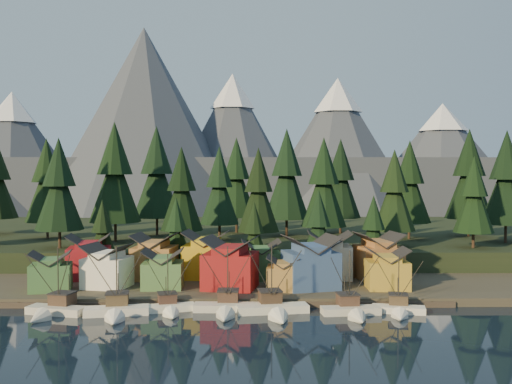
{
  "coord_description": "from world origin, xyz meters",
  "views": [
    {
      "loc": [
        4.5,
        -83.57,
        23.6
      ],
      "look_at": [
        5.31,
        30.0,
        19.63
      ],
      "focal_mm": 40.0,
      "sensor_mm": 36.0,
      "label": 1
    }
  ],
  "objects_px": {
    "boat_2": "(169,300)",
    "boat_4": "(274,301)",
    "house_back_0": "(89,256)",
    "boat_3": "(227,300)",
    "boat_1": "(116,302)",
    "house_front_0": "(51,270)",
    "house_back_1": "(154,255)",
    "house_front_1": "(107,265)",
    "boat_6": "(399,301)",
    "boat_5": "(352,302)",
    "boat_0": "(52,301)"
  },
  "relations": [
    {
      "from": "boat_2",
      "to": "boat_4",
      "type": "relative_size",
      "value": 0.8
    },
    {
      "from": "house_back_0",
      "to": "boat_3",
      "type": "bearing_deg",
      "value": -46.7
    },
    {
      "from": "boat_1",
      "to": "boat_4",
      "type": "height_order",
      "value": "boat_4"
    },
    {
      "from": "house_front_0",
      "to": "house_back_1",
      "type": "relative_size",
      "value": 0.91
    },
    {
      "from": "boat_4",
      "to": "house_front_0",
      "type": "distance_m",
      "value": 43.21
    },
    {
      "from": "boat_1",
      "to": "house_front_1",
      "type": "xyz_separation_m",
      "value": [
        -5.55,
        16.33,
        3.41
      ]
    },
    {
      "from": "house_front_1",
      "to": "boat_6",
      "type": "bearing_deg",
      "value": -3.52
    },
    {
      "from": "boat_5",
      "to": "boat_6",
      "type": "bearing_deg",
      "value": 1.42
    },
    {
      "from": "boat_3",
      "to": "boat_6",
      "type": "relative_size",
      "value": 1.18
    },
    {
      "from": "boat_5",
      "to": "house_back_1",
      "type": "bearing_deg",
      "value": 140.26
    },
    {
      "from": "house_front_0",
      "to": "boat_6",
      "type": "bearing_deg",
      "value": -23.2
    },
    {
      "from": "boat_6",
      "to": "house_front_1",
      "type": "distance_m",
      "value": 54.49
    },
    {
      "from": "boat_5",
      "to": "house_back_0",
      "type": "height_order",
      "value": "house_back_0"
    },
    {
      "from": "boat_1",
      "to": "boat_5",
      "type": "bearing_deg",
      "value": -8.99
    },
    {
      "from": "boat_1",
      "to": "boat_3",
      "type": "relative_size",
      "value": 0.99
    },
    {
      "from": "boat_6",
      "to": "house_back_1",
      "type": "bearing_deg",
      "value": 163.85
    },
    {
      "from": "boat_6",
      "to": "house_front_0",
      "type": "height_order",
      "value": "boat_6"
    },
    {
      "from": "boat_0",
      "to": "boat_4",
      "type": "distance_m",
      "value": 36.5
    },
    {
      "from": "boat_6",
      "to": "house_front_1",
      "type": "height_order",
      "value": "boat_6"
    },
    {
      "from": "boat_6",
      "to": "house_back_1",
      "type": "height_order",
      "value": "house_back_1"
    },
    {
      "from": "boat_5",
      "to": "boat_1",
      "type": "bearing_deg",
      "value": 174.3
    },
    {
      "from": "house_front_0",
      "to": "boat_2",
      "type": "bearing_deg",
      "value": -36.79
    },
    {
      "from": "house_front_0",
      "to": "house_front_1",
      "type": "bearing_deg",
      "value": 4.16
    },
    {
      "from": "boat_1",
      "to": "house_front_1",
      "type": "height_order",
      "value": "boat_1"
    },
    {
      "from": "boat_2",
      "to": "boat_0",
      "type": "bearing_deg",
      "value": 170.82
    },
    {
      "from": "boat_1",
      "to": "boat_3",
      "type": "distance_m",
      "value": 18.16
    },
    {
      "from": "boat_4",
      "to": "house_back_1",
      "type": "xyz_separation_m",
      "value": [
        -23.85,
        23.66,
        4.1
      ]
    },
    {
      "from": "boat_2",
      "to": "house_front_1",
      "type": "distance_m",
      "value": 19.87
    },
    {
      "from": "boat_2",
      "to": "house_back_1",
      "type": "bearing_deg",
      "value": 90.61
    },
    {
      "from": "boat_6",
      "to": "house_back_0",
      "type": "relative_size",
      "value": 1.15
    },
    {
      "from": "house_front_1",
      "to": "boat_1",
      "type": "bearing_deg",
      "value": -58.64
    },
    {
      "from": "boat_2",
      "to": "house_front_1",
      "type": "bearing_deg",
      "value": 120.05
    },
    {
      "from": "boat_1",
      "to": "boat_6",
      "type": "relative_size",
      "value": 1.16
    },
    {
      "from": "house_front_0",
      "to": "house_back_1",
      "type": "height_order",
      "value": "house_back_1"
    },
    {
      "from": "boat_0",
      "to": "house_back_1",
      "type": "distance_m",
      "value": 27.5
    },
    {
      "from": "boat_0",
      "to": "house_back_0",
      "type": "relative_size",
      "value": 1.3
    },
    {
      "from": "house_front_0",
      "to": "house_back_1",
      "type": "distance_m",
      "value": 20.76
    },
    {
      "from": "boat_1",
      "to": "boat_4",
      "type": "bearing_deg",
      "value": -6.99
    },
    {
      "from": "boat_0",
      "to": "house_back_0",
      "type": "height_order",
      "value": "boat_0"
    },
    {
      "from": "boat_5",
      "to": "house_back_1",
      "type": "relative_size",
      "value": 1.26
    },
    {
      "from": "boat_1",
      "to": "house_front_0",
      "type": "relative_size",
      "value": 1.49
    },
    {
      "from": "house_back_1",
      "to": "boat_0",
      "type": "bearing_deg",
      "value": -111.11
    },
    {
      "from": "boat_0",
      "to": "boat_5",
      "type": "height_order",
      "value": "boat_0"
    },
    {
      "from": "boat_0",
      "to": "house_back_1",
      "type": "relative_size",
      "value": 1.33
    },
    {
      "from": "boat_4",
      "to": "boat_5",
      "type": "relative_size",
      "value": 1.15
    },
    {
      "from": "boat_1",
      "to": "house_front_1",
      "type": "relative_size",
      "value": 1.34
    },
    {
      "from": "boat_2",
      "to": "house_back_1",
      "type": "height_order",
      "value": "house_back_1"
    },
    {
      "from": "boat_6",
      "to": "boat_2",
      "type": "bearing_deg",
      "value": -170.4
    },
    {
      "from": "boat_6",
      "to": "boat_4",
      "type": "bearing_deg",
      "value": -167.86
    },
    {
      "from": "boat_2",
      "to": "boat_6",
      "type": "xyz_separation_m",
      "value": [
        38.4,
        -1.33,
        0.07
      ]
    }
  ]
}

